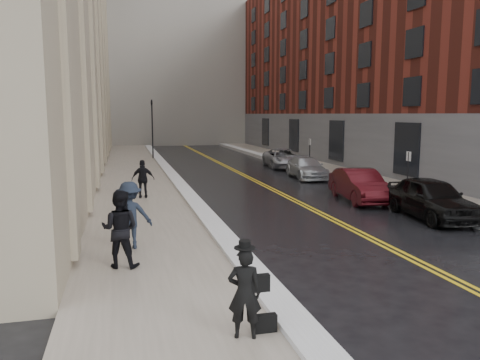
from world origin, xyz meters
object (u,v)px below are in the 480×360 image
car_silver_near (307,168)px  pedestrian_main (245,293)px  car_black (431,198)px  car_maroon (360,185)px  pedestrian_a (120,229)px  pedestrian_b (130,215)px  pedestrian_c (143,179)px  car_silver_far (283,158)px

car_silver_near → pedestrian_main: size_ratio=2.81×
car_black → car_maroon: 4.05m
pedestrian_a → car_black: bearing=-146.1°
car_silver_near → pedestrian_b: 17.56m
pedestrian_main → pedestrian_c: (-1.07, 14.26, 0.08)m
pedestrian_b → pedestrian_main: bearing=105.1°
pedestrian_main → pedestrian_b: (-1.80, 6.03, 0.17)m
car_maroon → pedestrian_c: bearing=172.6°
car_black → car_maroon: bearing=107.6°
car_silver_far → car_maroon: bearing=-89.7°
car_silver_far → pedestrian_a: (-11.78, -21.31, 0.44)m
pedestrian_a → car_silver_near: bearing=-109.3°
car_black → pedestrian_b: bearing=-165.5°
car_silver_far → pedestrian_c: pedestrian_c is taller
car_maroon → pedestrian_a: bearing=-138.4°
pedestrian_c → car_black: bearing=152.6°
car_maroon → pedestrian_a: (-10.64, -7.44, 0.40)m
car_maroon → pedestrian_a: pedestrian_a is taller
pedestrian_b → pedestrian_c: (0.73, 8.22, -0.09)m
car_silver_far → car_silver_near: bearing=-90.1°
car_silver_near → pedestrian_b: pedestrian_b is taller
pedestrian_a → pedestrian_c: 9.90m
pedestrian_c → car_maroon: bearing=169.7°
car_maroon → car_silver_near: size_ratio=1.00×
pedestrian_main → car_silver_far: bearing=-96.0°
pedestrian_main → pedestrian_c: pedestrian_c is taller
car_silver_near → pedestrian_b: (-10.98, -13.70, 0.47)m
car_silver_far → pedestrian_b: 22.80m
car_silver_near → pedestrian_c: (-10.25, -5.48, 0.38)m
pedestrian_main → pedestrian_c: bearing=-71.0°
car_maroon → pedestrian_b: (-10.37, -5.81, 0.38)m
pedestrian_a → pedestrian_c: size_ratio=1.12×
car_silver_far → car_black: bearing=-85.9°
car_maroon → pedestrian_main: 14.62m
car_silver_near → pedestrian_main: pedestrian_main is taller
car_maroon → car_black: bearing=-70.9°
car_black → car_silver_far: car_black is taller
car_black → pedestrian_c: (-10.52, 6.36, 0.23)m
car_black → pedestrian_c: 12.29m
pedestrian_main → pedestrian_a: bearing=-50.1°
car_maroon → car_silver_far: car_maroon is taller
car_silver_far → pedestrian_main: 27.48m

